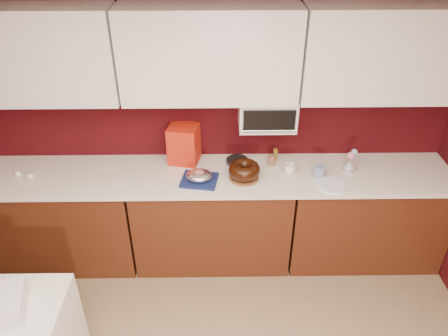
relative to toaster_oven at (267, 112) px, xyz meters
name	(u,v)px	position (x,y,z in m)	size (l,w,h in m)	color
ceiling	(194,72)	(-0.45, -2.10, 1.12)	(4.00, 4.50, 0.02)	white
wall_back	(211,118)	(-0.45, 0.15, -0.12)	(4.00, 0.02, 2.50)	#3C080B
base_cabinet_left	(60,220)	(-1.78, -0.17, -0.95)	(1.31, 0.58, 0.86)	#4D220F
base_cabinet_center	(212,218)	(-0.45, -0.17, -0.95)	(1.31, 0.58, 0.86)	#4D220F
base_cabinet_right	(363,217)	(0.88, -0.17, -0.95)	(1.31, 0.58, 0.86)	#4D220F
countertop	(211,176)	(-0.45, -0.17, -0.49)	(4.00, 0.62, 0.04)	silver
upper_cabinet_left	(26,56)	(-1.78, -0.02, 0.48)	(1.31, 0.33, 0.70)	white
upper_cabinet_center	(210,55)	(-0.45, -0.02, 0.48)	(1.31, 0.33, 0.70)	white
upper_cabinet_right	(391,54)	(0.88, -0.02, 0.48)	(1.31, 0.33, 0.70)	white
toaster_oven	(267,112)	(0.00, 0.00, 0.00)	(0.45, 0.30, 0.25)	white
toaster_oven_door	(269,121)	(0.00, -0.16, 0.00)	(0.40, 0.02, 0.18)	black
toaster_oven_handle	(269,131)	(0.00, -0.18, -0.07)	(0.02, 0.02, 0.42)	silver
cake_base	(244,177)	(-0.19, -0.23, -0.46)	(0.24, 0.24, 0.02)	brown
bundt_cake	(244,170)	(-0.19, -0.23, -0.40)	(0.26, 0.26, 0.10)	black
navy_towel	(199,180)	(-0.55, -0.27, -0.46)	(0.28, 0.24, 0.02)	#152050
foil_ham_nest	(199,175)	(-0.55, -0.27, -0.42)	(0.21, 0.18, 0.08)	white
roasted_ham	(199,173)	(-0.55, -0.27, -0.40)	(0.09, 0.08, 0.06)	#AF6450
pandoro_box	(184,144)	(-0.68, 0.04, -0.31)	(0.24, 0.22, 0.33)	#A80B11
dark_pan	(237,161)	(-0.23, 0.00, -0.46)	(0.19, 0.19, 0.03)	black
coffee_mug	(290,168)	(0.19, -0.16, -0.43)	(0.09, 0.09, 0.10)	white
blue_jar	(319,172)	(0.42, -0.22, -0.42)	(0.09, 0.09, 0.10)	navy
flower_vase	(349,165)	(0.69, -0.14, -0.42)	(0.07, 0.07, 0.11)	#AEBAC6
flower_pink	(351,155)	(0.69, -0.14, -0.33)	(0.06, 0.06, 0.06)	pink
flower_blue	(354,152)	(0.72, -0.12, -0.30)	(0.05, 0.05, 0.05)	#89B0DB
china_plate	(331,185)	(0.50, -0.35, -0.47)	(0.23, 0.23, 0.01)	white
amber_bottle	(275,154)	(0.10, 0.04, -0.42)	(0.04, 0.04, 0.11)	olive
paper_cup	(272,160)	(0.06, -0.04, -0.43)	(0.06, 0.06, 0.09)	brown
egg_left	(30,176)	(-1.91, -0.21, -0.45)	(0.06, 0.05, 0.05)	white
egg_right	(18,174)	(-2.02, -0.17, -0.45)	(0.05, 0.04, 0.04)	white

